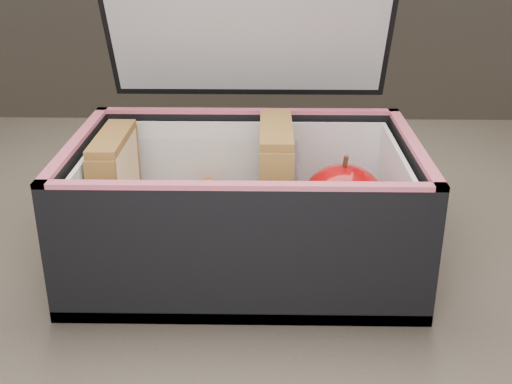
# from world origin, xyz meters

# --- Properties ---
(kitchen_table) EXTENTS (1.20, 0.80, 0.75)m
(kitchen_table) POSITION_xyz_m (0.00, 0.00, 0.66)
(kitchen_table) COLOR brown
(kitchen_table) RESTS_ON ground
(lunch_bag) EXTENTS (0.29, 0.27, 0.28)m
(lunch_bag) POSITION_xyz_m (-0.02, -0.04, 0.81)
(lunch_bag) COLOR black
(lunch_bag) RESTS_ON kitchen_table
(plastic_tub) EXTENTS (0.19, 0.13, 0.08)m
(plastic_tub) POSITION_xyz_m (-0.06, -0.03, 0.80)
(plastic_tub) COLOR white
(plastic_tub) RESTS_ON lunch_bag
(sandwich_left) EXTENTS (0.03, 0.09, 0.10)m
(sandwich_left) POSITION_xyz_m (-0.13, -0.03, 0.82)
(sandwich_left) COLOR #DFC689
(sandwich_left) RESTS_ON plastic_tub
(sandwich_right) EXTENTS (0.03, 0.10, 0.11)m
(sandwich_right) POSITION_xyz_m (0.01, -0.03, 0.82)
(sandwich_right) COLOR #DFC689
(sandwich_right) RESTS_ON plastic_tub
(carrot_sticks) EXTENTS (0.05, 0.13, 0.03)m
(carrot_sticks) POSITION_xyz_m (-0.06, -0.02, 0.78)
(carrot_sticks) COLOR #E3490B
(carrot_sticks) RESTS_ON plastic_tub
(paper_napkin) EXTENTS (0.10, 0.10, 0.01)m
(paper_napkin) POSITION_xyz_m (0.07, -0.03, 0.77)
(paper_napkin) COLOR white
(paper_napkin) RESTS_ON lunch_bag
(red_apple) EXTENTS (0.10, 0.10, 0.08)m
(red_apple) POSITION_xyz_m (0.07, -0.03, 0.81)
(red_apple) COLOR #920200
(red_apple) RESTS_ON paper_napkin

